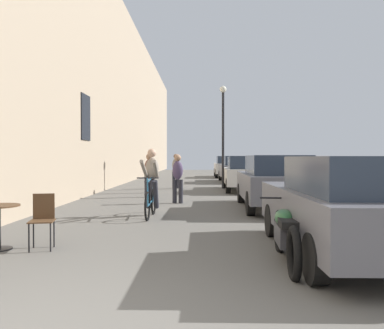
{
  "coord_description": "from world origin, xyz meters",
  "views": [
    {
      "loc": [
        1.07,
        -2.94,
        1.49
      ],
      "look_at": [
        0.66,
        17.97,
        1.11
      ],
      "focal_mm": 36.72,
      "sensor_mm": 36.0,
      "label": 1
    }
  ],
  "objects_px": {
    "parked_car_fifth": "(227,166)",
    "pedestrian_near": "(178,176)",
    "pedestrian_far": "(149,171)",
    "parked_car_third": "(245,173)",
    "parked_motorcycle": "(286,234)",
    "street_lamp": "(223,124)",
    "pedestrian_furthest": "(176,169)",
    "cafe_chair_mid_toward_street": "(43,217)",
    "pedestrian_mid": "(149,173)",
    "parked_car_fourth": "(236,169)",
    "cyclist_on_bicycle": "(151,184)",
    "parked_car_nearest": "(345,205)",
    "parked_car_second": "(274,181)"
  },
  "relations": [
    {
      "from": "cyclist_on_bicycle",
      "to": "pedestrian_furthest",
      "type": "height_order",
      "value": "cyclist_on_bicycle"
    },
    {
      "from": "parked_car_nearest",
      "to": "pedestrian_furthest",
      "type": "bearing_deg",
      "value": 104.35
    },
    {
      "from": "parked_car_nearest",
      "to": "pedestrian_mid",
      "type": "bearing_deg",
      "value": 114.87
    },
    {
      "from": "parked_car_fourth",
      "to": "pedestrian_furthest",
      "type": "bearing_deg",
      "value": -124.23
    },
    {
      "from": "pedestrian_furthest",
      "to": "street_lamp",
      "type": "height_order",
      "value": "street_lamp"
    },
    {
      "from": "pedestrian_far",
      "to": "street_lamp",
      "type": "distance_m",
      "value": 4.66
    },
    {
      "from": "cafe_chair_mid_toward_street",
      "to": "parked_car_fourth",
      "type": "height_order",
      "value": "parked_car_fourth"
    },
    {
      "from": "pedestrian_far",
      "to": "parked_car_nearest",
      "type": "bearing_deg",
      "value": -67.73
    },
    {
      "from": "cafe_chair_mid_toward_street",
      "to": "parked_motorcycle",
      "type": "distance_m",
      "value": 3.86
    },
    {
      "from": "parked_car_fourth",
      "to": "parked_car_fifth",
      "type": "xyz_separation_m",
      "value": [
        -0.13,
        5.72,
        0.01
      ]
    },
    {
      "from": "parked_motorcycle",
      "to": "parked_car_nearest",
      "type": "bearing_deg",
      "value": 18.39
    },
    {
      "from": "parked_car_fifth",
      "to": "parked_car_fourth",
      "type": "bearing_deg",
      "value": -88.73
    },
    {
      "from": "cyclist_on_bicycle",
      "to": "pedestrian_near",
      "type": "bearing_deg",
      "value": 79.87
    },
    {
      "from": "pedestrian_near",
      "to": "parked_car_fifth",
      "type": "bearing_deg",
      "value": 80.58
    },
    {
      "from": "parked_motorcycle",
      "to": "pedestrian_mid",
      "type": "bearing_deg",
      "value": 108.94
    },
    {
      "from": "pedestrian_mid",
      "to": "parked_car_nearest",
      "type": "height_order",
      "value": "pedestrian_mid"
    },
    {
      "from": "parked_car_fifth",
      "to": "street_lamp",
      "type": "bearing_deg",
      "value": -95.08
    },
    {
      "from": "pedestrian_near",
      "to": "pedestrian_furthest",
      "type": "bearing_deg",
      "value": 94.08
    },
    {
      "from": "cyclist_on_bicycle",
      "to": "parked_motorcycle",
      "type": "height_order",
      "value": "cyclist_on_bicycle"
    },
    {
      "from": "parked_car_nearest",
      "to": "cyclist_on_bicycle",
      "type": "bearing_deg",
      "value": 130.16
    },
    {
      "from": "parked_car_nearest",
      "to": "parked_car_third",
      "type": "distance_m",
      "value": 11.63
    },
    {
      "from": "parked_car_fifth",
      "to": "pedestrian_near",
      "type": "bearing_deg",
      "value": -99.42
    },
    {
      "from": "parked_car_nearest",
      "to": "street_lamp",
      "type": "bearing_deg",
      "value": 94.58
    },
    {
      "from": "pedestrian_far",
      "to": "parked_motorcycle",
      "type": "xyz_separation_m",
      "value": [
        3.33,
        -10.74,
        -0.5
      ]
    },
    {
      "from": "cyclist_on_bicycle",
      "to": "parked_car_nearest",
      "type": "height_order",
      "value": "cyclist_on_bicycle"
    },
    {
      "from": "parked_car_second",
      "to": "cafe_chair_mid_toward_street",
      "type": "bearing_deg",
      "value": -133.29
    },
    {
      "from": "pedestrian_far",
      "to": "parked_motorcycle",
      "type": "relative_size",
      "value": 0.75
    },
    {
      "from": "cafe_chair_mid_toward_street",
      "to": "pedestrian_far",
      "type": "distance_m",
      "value": 9.97
    },
    {
      "from": "pedestrian_far",
      "to": "street_lamp",
      "type": "relative_size",
      "value": 0.33
    },
    {
      "from": "street_lamp",
      "to": "parked_car_fourth",
      "type": "height_order",
      "value": "street_lamp"
    },
    {
      "from": "pedestrian_furthest",
      "to": "street_lamp",
      "type": "bearing_deg",
      "value": 1.16
    },
    {
      "from": "cyclist_on_bicycle",
      "to": "parked_car_fourth",
      "type": "xyz_separation_m",
      "value": [
        3.4,
        13.81,
        0.0
      ]
    },
    {
      "from": "cyclist_on_bicycle",
      "to": "parked_car_nearest",
      "type": "xyz_separation_m",
      "value": [
        3.37,
        -4.0,
        -0.03
      ]
    },
    {
      "from": "parked_car_nearest",
      "to": "parked_car_third",
      "type": "xyz_separation_m",
      "value": [
        -0.14,
        11.63,
        0.01
      ]
    },
    {
      "from": "parked_car_second",
      "to": "parked_motorcycle",
      "type": "distance_m",
      "value": 5.87
    },
    {
      "from": "pedestrian_far",
      "to": "pedestrian_furthest",
      "type": "height_order",
      "value": "pedestrian_furthest"
    },
    {
      "from": "pedestrian_mid",
      "to": "pedestrian_furthest",
      "type": "distance_m",
      "value": 4.25
    },
    {
      "from": "cyclist_on_bicycle",
      "to": "parked_car_third",
      "type": "xyz_separation_m",
      "value": [
        3.24,
        7.63,
        -0.02
      ]
    },
    {
      "from": "pedestrian_far",
      "to": "parked_car_third",
      "type": "height_order",
      "value": "pedestrian_far"
    },
    {
      "from": "parked_car_fourth",
      "to": "parked_car_third",
      "type": "bearing_deg",
      "value": -91.55
    },
    {
      "from": "pedestrian_furthest",
      "to": "parked_car_nearest",
      "type": "relative_size",
      "value": 0.39
    },
    {
      "from": "pedestrian_mid",
      "to": "street_lamp",
      "type": "xyz_separation_m",
      "value": [
        3.01,
        4.23,
        2.19
      ]
    },
    {
      "from": "street_lamp",
      "to": "cafe_chair_mid_toward_street",
      "type": "bearing_deg",
      "value": -106.42
    },
    {
      "from": "pedestrian_mid",
      "to": "pedestrian_near",
      "type": "bearing_deg",
      "value": -58.13
    },
    {
      "from": "cafe_chair_mid_toward_street",
      "to": "parked_car_nearest",
      "type": "distance_m",
      "value": 4.75
    },
    {
      "from": "parked_car_fourth",
      "to": "pedestrian_mid",
      "type": "bearing_deg",
      "value": -114.15
    },
    {
      "from": "parked_car_second",
      "to": "parked_car_fourth",
      "type": "xyz_separation_m",
      "value": [
        0.04,
        12.34,
        0.01
      ]
    },
    {
      "from": "pedestrian_mid",
      "to": "parked_motorcycle",
      "type": "relative_size",
      "value": 0.76
    },
    {
      "from": "pedestrian_near",
      "to": "parked_motorcycle",
      "type": "xyz_separation_m",
      "value": [
        1.93,
        -7.15,
        -0.49
      ]
    },
    {
      "from": "cafe_chair_mid_toward_street",
      "to": "pedestrian_near",
      "type": "relative_size",
      "value": 0.56
    }
  ]
}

